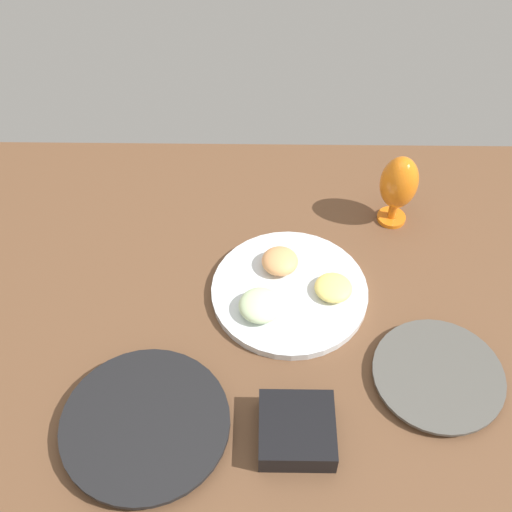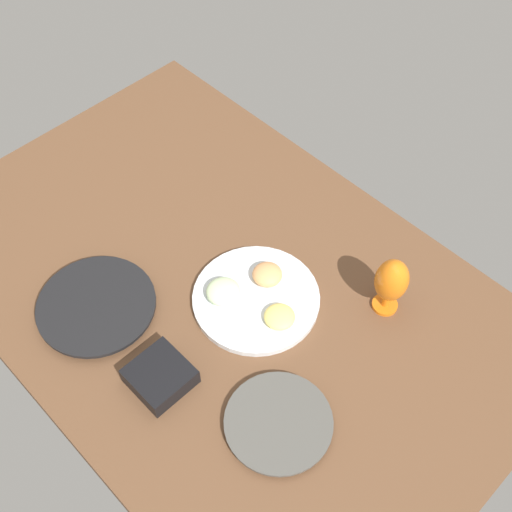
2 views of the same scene
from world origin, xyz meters
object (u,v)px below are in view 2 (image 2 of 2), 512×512
object	(u,v)px
hurricane_glass_orange	(391,282)
square_bowl_black	(160,376)
dinner_plate_left	(97,307)
dinner_plate_right	(278,423)
fruit_platter	(255,297)

from	to	relation	value
hurricane_glass_orange	square_bowl_black	size ratio (longest dim) A/B	1.36
hurricane_glass_orange	square_bowl_black	world-z (taller)	hurricane_glass_orange
square_bowl_black	dinner_plate_left	bearing A→B (deg)	177.57
dinner_plate_left	dinner_plate_right	world-z (taller)	dinner_plate_left
dinner_plate_left	dinner_plate_right	distance (cm)	54.33
fruit_platter	hurricane_glass_orange	size ratio (longest dim) A/B	1.81
fruit_platter	hurricane_glass_orange	distance (cm)	34.09
fruit_platter	square_bowl_black	world-z (taller)	fruit_platter
dinner_plate_left	square_bowl_black	xyz separation A→B (cm)	(26.50, -1.12, 1.29)
fruit_platter	hurricane_glass_orange	bearing A→B (deg)	42.69
dinner_plate_left	dinner_plate_right	xyz separation A→B (cm)	(53.25, 10.81, -0.42)
dinner_plate_right	dinner_plate_left	bearing A→B (deg)	-168.53
fruit_platter	square_bowl_black	size ratio (longest dim) A/B	2.45
hurricane_glass_orange	dinner_plate_right	bearing A→B (deg)	-85.34
hurricane_glass_orange	dinner_plate_left	bearing A→B (deg)	-133.43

